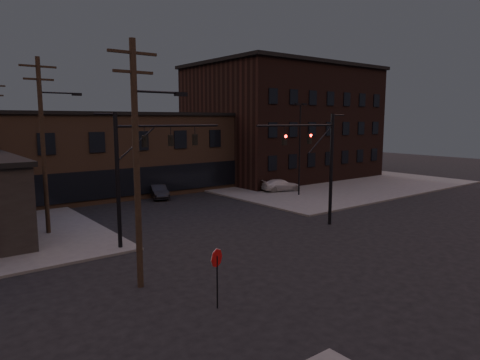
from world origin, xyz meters
name	(u,v)px	position (x,y,z in m)	size (l,w,h in m)	color
ground	(315,257)	(0.00, 0.00, 0.00)	(140.00, 140.00, 0.00)	black
sidewalk_ne	(303,179)	(22.00, 22.00, 0.07)	(30.00, 30.00, 0.15)	#474744
building_row	(117,154)	(0.00, 28.00, 4.00)	(40.00, 12.00, 8.00)	#4A3627
building_right	(282,124)	(22.00, 26.00, 7.00)	(22.00, 16.00, 14.00)	black
traffic_signal_near	(321,158)	(5.36, 4.50, 4.93)	(7.12, 0.24, 8.00)	black
traffic_signal_far	(138,163)	(-6.72, 8.00, 5.01)	(7.12, 0.24, 8.00)	black
stop_sign	(217,264)	(-8.00, -1.99, 1.84)	(0.72, 0.33, 2.48)	black
utility_pole_near	(138,159)	(-9.43, 2.00, 5.87)	(3.70, 0.28, 11.00)	black
utility_pole_mid	(44,142)	(-10.44, 14.00, 6.13)	(3.70, 0.28, 11.50)	black
lot_light_a	(300,141)	(13.00, 14.00, 5.51)	(1.50, 0.28, 9.14)	black
lot_light_b	(305,138)	(19.00, 19.00, 5.51)	(1.50, 0.28, 9.14)	black
parked_car_lot_a	(278,173)	(18.29, 22.76, 1.01)	(2.03, 5.03, 1.72)	black
parked_car_lot_b	(281,185)	(13.20, 16.80, 0.76)	(1.70, 4.18, 1.21)	#ACACAE
car_crossing	(158,191)	(1.41, 21.57, 0.67)	(1.42, 4.07, 1.34)	black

